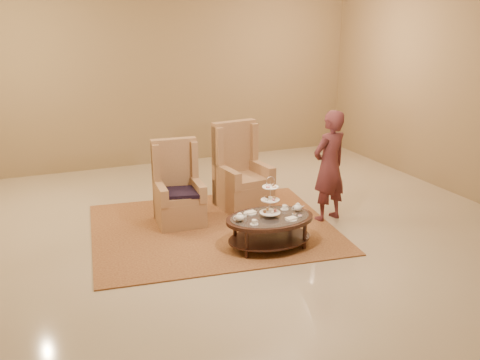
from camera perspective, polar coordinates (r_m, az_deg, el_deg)
name	(u,v)px	position (r m, az deg, el deg)	size (l,w,h in m)	color
ground	(236,238)	(7.10, -0.38, -6.19)	(8.00, 8.00, 0.00)	tan
ceiling	(236,238)	(7.10, -0.38, -6.19)	(8.00, 8.00, 0.02)	silver
wall_back	(157,73)	(10.38, -8.85, 11.21)	(8.00, 0.04, 3.50)	#8F764E
rug	(213,228)	(7.40, -2.91, -5.15)	(3.52, 3.04, 0.02)	olive
tea_table	(270,222)	(6.70, 3.19, -4.54)	(1.15, 0.81, 0.94)	black
armchair_left	(178,195)	(7.53, -6.61, -1.65)	(0.67, 0.69, 1.17)	#A0734B
armchair_right	(240,179)	(8.09, 0.04, 0.09)	(0.78, 0.80, 1.29)	#A0734B
person	(329,166)	(7.56, 9.50, 1.45)	(0.66, 0.52, 1.59)	#542426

